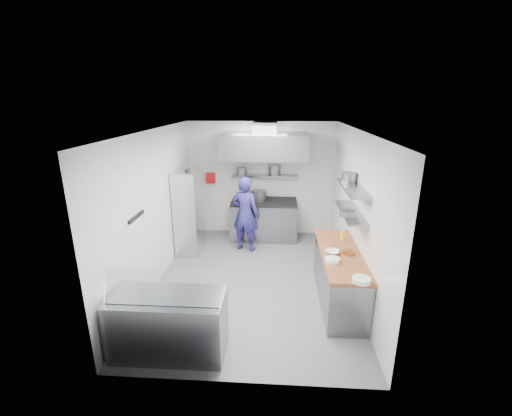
# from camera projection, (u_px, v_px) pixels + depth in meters

# --- Properties ---
(floor) EXTENTS (5.00, 5.00, 0.00)m
(floor) POSITION_uv_depth(u_px,v_px,m) (254.00, 280.00, 6.55)
(floor) COLOR #505052
(floor) RESTS_ON ground
(ceiling) EXTENTS (5.00, 5.00, 0.00)m
(ceiling) POSITION_uv_depth(u_px,v_px,m) (254.00, 131.00, 5.70)
(ceiling) COLOR silver
(ceiling) RESTS_ON wall_back
(wall_back) EXTENTS (3.60, 2.80, 0.02)m
(wall_back) POSITION_uv_depth(u_px,v_px,m) (261.00, 179.00, 8.50)
(wall_back) COLOR white
(wall_back) RESTS_ON floor
(wall_front) EXTENTS (3.60, 2.80, 0.02)m
(wall_front) POSITION_uv_depth(u_px,v_px,m) (238.00, 281.00, 3.75)
(wall_front) COLOR white
(wall_front) RESTS_ON floor
(wall_left) EXTENTS (2.80, 5.00, 0.02)m
(wall_left) POSITION_uv_depth(u_px,v_px,m) (156.00, 208.00, 6.24)
(wall_left) COLOR white
(wall_left) RESTS_ON floor
(wall_right) EXTENTS (2.80, 5.00, 0.02)m
(wall_right) POSITION_uv_depth(u_px,v_px,m) (356.00, 212.00, 6.01)
(wall_right) COLOR white
(wall_right) RESTS_ON floor
(gas_range) EXTENTS (1.60, 0.80, 0.90)m
(gas_range) POSITION_uv_depth(u_px,v_px,m) (264.00, 220.00, 8.41)
(gas_range) COLOR gray
(gas_range) RESTS_ON floor
(cooktop) EXTENTS (1.57, 0.78, 0.06)m
(cooktop) POSITION_uv_depth(u_px,v_px,m) (264.00, 202.00, 8.26)
(cooktop) COLOR black
(cooktop) RESTS_ON gas_range
(stock_pot_left) EXTENTS (0.29, 0.29, 0.20)m
(stock_pot_left) POSITION_uv_depth(u_px,v_px,m) (250.00, 195.00, 8.32)
(stock_pot_left) COLOR slate
(stock_pot_left) RESTS_ON cooktop
(stock_pot_mid) EXTENTS (0.37, 0.37, 0.24)m
(stock_pot_mid) POSITION_uv_depth(u_px,v_px,m) (259.00, 195.00, 8.25)
(stock_pot_mid) COLOR slate
(stock_pot_mid) RESTS_ON cooktop
(over_range_shelf) EXTENTS (1.60, 0.30, 0.04)m
(over_range_shelf) POSITION_uv_depth(u_px,v_px,m) (265.00, 176.00, 8.31)
(over_range_shelf) COLOR gray
(over_range_shelf) RESTS_ON wall_back
(shelf_pot_a) EXTENTS (0.24, 0.24, 0.18)m
(shelf_pot_a) POSITION_uv_depth(u_px,v_px,m) (241.00, 171.00, 8.27)
(shelf_pot_a) COLOR slate
(shelf_pot_a) RESTS_ON over_range_shelf
(shelf_pot_b) EXTENTS (0.31, 0.31, 0.22)m
(shelf_pot_b) POSITION_uv_depth(u_px,v_px,m) (275.00, 169.00, 8.40)
(shelf_pot_b) COLOR slate
(shelf_pot_b) RESTS_ON over_range_shelf
(extractor_hood) EXTENTS (1.90, 1.15, 0.55)m
(extractor_hood) POSITION_uv_depth(u_px,v_px,m) (264.00, 146.00, 7.67)
(extractor_hood) COLOR gray
(extractor_hood) RESTS_ON wall_back
(hood_duct) EXTENTS (0.55, 0.55, 0.24)m
(hood_duct) POSITION_uv_depth(u_px,v_px,m) (265.00, 128.00, 7.77)
(hood_duct) COLOR slate
(hood_duct) RESTS_ON extractor_hood
(red_firebox) EXTENTS (0.22, 0.10, 0.26)m
(red_firebox) POSITION_uv_depth(u_px,v_px,m) (211.00, 178.00, 8.52)
(red_firebox) COLOR red
(red_firebox) RESTS_ON wall_back
(chef) EXTENTS (0.72, 0.58, 1.70)m
(chef) POSITION_uv_depth(u_px,v_px,m) (245.00, 214.00, 7.62)
(chef) COLOR navy
(chef) RESTS_ON floor
(wire_rack) EXTENTS (0.50, 0.90, 1.85)m
(wire_rack) POSITION_uv_depth(u_px,v_px,m) (189.00, 211.00, 7.59)
(wire_rack) COLOR silver
(wire_rack) RESTS_ON floor
(rack_bin_a) EXTENTS (0.14, 0.18, 0.16)m
(rack_bin_a) POSITION_uv_depth(u_px,v_px,m) (188.00, 219.00, 7.46)
(rack_bin_a) COLOR white
(rack_bin_a) RESTS_ON wire_rack
(rack_bin_b) EXTENTS (0.15, 0.20, 0.18)m
(rack_bin_b) POSITION_uv_depth(u_px,v_px,m) (188.00, 195.00, 7.46)
(rack_bin_b) COLOR yellow
(rack_bin_b) RESTS_ON wire_rack
(rack_jar) EXTENTS (0.12, 0.12, 0.18)m
(rack_jar) POSITION_uv_depth(u_px,v_px,m) (188.00, 174.00, 7.20)
(rack_jar) COLOR black
(rack_jar) RESTS_ON wire_rack
(knife_strip) EXTENTS (0.04, 0.55, 0.05)m
(knife_strip) POSITION_uv_depth(u_px,v_px,m) (136.00, 217.00, 5.34)
(knife_strip) COLOR black
(knife_strip) RESTS_ON wall_left
(prep_counter_base) EXTENTS (0.62, 2.00, 0.84)m
(prep_counter_base) POSITION_uv_depth(u_px,v_px,m) (339.00, 278.00, 5.76)
(prep_counter_base) COLOR gray
(prep_counter_base) RESTS_ON floor
(prep_counter_top) EXTENTS (0.65, 2.04, 0.06)m
(prep_counter_top) POSITION_uv_depth(u_px,v_px,m) (341.00, 254.00, 5.63)
(prep_counter_top) COLOR brown
(prep_counter_top) RESTS_ON prep_counter_base
(plate_stack_a) EXTENTS (0.25, 0.25, 0.06)m
(plate_stack_a) POSITION_uv_depth(u_px,v_px,m) (361.00, 280.00, 4.70)
(plate_stack_a) COLOR white
(plate_stack_a) RESTS_ON prep_counter_top
(plate_stack_b) EXTENTS (0.23, 0.23, 0.06)m
(plate_stack_b) POSITION_uv_depth(u_px,v_px,m) (332.00, 260.00, 5.28)
(plate_stack_b) COLOR white
(plate_stack_b) RESTS_ON prep_counter_top
(copper_pan) EXTENTS (0.18, 0.18, 0.06)m
(copper_pan) POSITION_uv_depth(u_px,v_px,m) (348.00, 252.00, 5.54)
(copper_pan) COLOR #C67B37
(copper_pan) RESTS_ON prep_counter_top
(squeeze_bottle) EXTENTS (0.06, 0.06, 0.18)m
(squeeze_bottle) POSITION_uv_depth(u_px,v_px,m) (342.00, 235.00, 6.08)
(squeeze_bottle) COLOR yellow
(squeeze_bottle) RESTS_ON prep_counter_top
(mixing_bowl) EXTENTS (0.25, 0.25, 0.05)m
(mixing_bowl) POSITION_uv_depth(u_px,v_px,m) (332.00, 252.00, 5.57)
(mixing_bowl) COLOR white
(mixing_bowl) RESTS_ON prep_counter_top
(wall_shelf_lower) EXTENTS (0.30, 1.30, 0.04)m
(wall_shelf_lower) POSITION_uv_depth(u_px,v_px,m) (350.00, 212.00, 5.71)
(wall_shelf_lower) COLOR gray
(wall_shelf_lower) RESTS_ON wall_right
(wall_shelf_upper) EXTENTS (0.30, 1.30, 0.04)m
(wall_shelf_upper) POSITION_uv_depth(u_px,v_px,m) (353.00, 188.00, 5.58)
(wall_shelf_upper) COLOR gray
(wall_shelf_upper) RESTS_ON wall_right
(shelf_pot_c) EXTENTS (0.24, 0.24, 0.10)m
(shelf_pot_c) POSITION_uv_depth(u_px,v_px,m) (347.00, 213.00, 5.43)
(shelf_pot_c) COLOR slate
(shelf_pot_c) RESTS_ON wall_shelf_lower
(shelf_pot_d) EXTENTS (0.26, 0.26, 0.14)m
(shelf_pot_d) POSITION_uv_depth(u_px,v_px,m) (349.00, 176.00, 5.99)
(shelf_pot_d) COLOR slate
(shelf_pot_d) RESTS_ON wall_shelf_upper
(display_case) EXTENTS (1.50, 0.70, 0.85)m
(display_case) POSITION_uv_depth(u_px,v_px,m) (169.00, 324.00, 4.59)
(display_case) COLOR gray
(display_case) RESTS_ON floor
(display_glass) EXTENTS (1.47, 0.19, 0.42)m
(display_glass) POSITION_uv_depth(u_px,v_px,m) (162.00, 286.00, 4.27)
(display_glass) COLOR silver
(display_glass) RESTS_ON display_case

